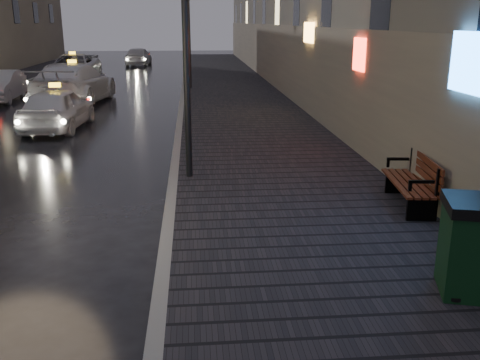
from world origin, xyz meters
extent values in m
plane|color=black|center=(0.00, 0.00, 0.00)|extent=(120.00, 120.00, 0.00)
cube|color=black|center=(3.90, 21.00, 0.07)|extent=(4.60, 58.00, 0.15)
cube|color=slate|center=(1.50, 21.00, 0.07)|extent=(0.20, 58.00, 0.15)
cylinder|color=black|center=(1.85, 6.00, 2.65)|extent=(0.14, 0.14, 5.00)
cylinder|color=black|center=(1.85, 22.00, 2.65)|extent=(0.14, 0.14, 5.00)
cube|color=black|center=(5.77, 2.94, 0.35)|extent=(0.51, 0.12, 0.40)
cube|color=black|center=(5.99, 2.92, 0.71)|extent=(0.07, 0.07, 0.71)
cube|color=black|center=(5.72, 2.95, 0.84)|extent=(0.43, 0.10, 0.05)
cube|color=black|center=(5.93, 4.45, 0.35)|extent=(0.51, 0.12, 0.40)
cube|color=black|center=(6.16, 4.42, 0.71)|extent=(0.07, 0.07, 0.71)
cube|color=black|center=(5.88, 4.45, 0.84)|extent=(0.43, 0.10, 0.05)
cube|color=#4B2210|center=(5.85, 3.69, 0.59)|extent=(0.83, 1.88, 0.04)
cube|color=#4B2210|center=(6.09, 3.67, 0.88)|extent=(0.24, 1.81, 0.40)
cube|color=black|center=(5.35, 0.49, 0.69)|extent=(0.91, 0.91, 1.07)
imported|color=silver|center=(-2.41, 12.36, 0.68)|extent=(1.89, 4.12, 1.37)
imported|color=gray|center=(-6.42, 19.04, 0.66)|extent=(1.61, 4.08, 1.32)
imported|color=silver|center=(-3.02, 18.02, 0.85)|extent=(2.99, 6.08, 1.70)
imported|color=#BAB9C0|center=(-5.06, 27.79, 0.76)|extent=(2.57, 5.48, 1.51)
imported|color=#A9A8B0|center=(-2.22, 38.24, 0.72)|extent=(1.92, 4.29, 1.43)
camera|label=1|loc=(1.97, -5.24, 3.40)|focal=40.00mm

